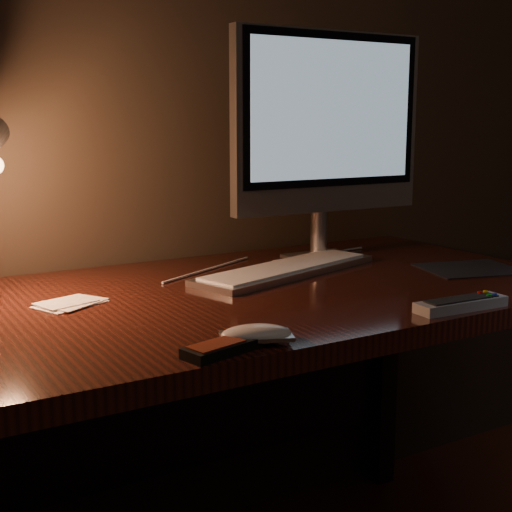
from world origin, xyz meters
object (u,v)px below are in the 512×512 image
tv_remote (461,304)px  monitor (329,127)px  desk (192,348)px  media_remote (224,347)px  mouse (256,337)px  keyboard (286,269)px

tv_remote → monitor: bearing=85.0°
desk → tv_remote: (0.35, -0.41, 0.14)m
monitor → media_remote: monitor is taller
desk → tv_remote: tv_remote is taller
media_remote → desk: bearing=57.1°
desk → tv_remote: 0.55m
desk → mouse: mouse is taller
keyboard → mouse: size_ratio=4.43×
keyboard → mouse: bearing=-145.0°
monitor → keyboard: size_ratio=1.12×
desk → keyboard: keyboard is taller
monitor → tv_remote: (-0.07, -0.51, -0.31)m
media_remote → tv_remote: (0.49, -0.00, 0.00)m
desk → monitor: monitor is taller
monitor → mouse: size_ratio=4.95×
monitor → tv_remote: 0.60m
tv_remote → desk: bearing=133.7°
keyboard → tv_remote: tv_remote is taller
mouse → keyboard: bearing=73.2°
mouse → desk: bearing=100.6°
keyboard → tv_remote: size_ratio=2.57×
monitor → mouse: 0.77m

